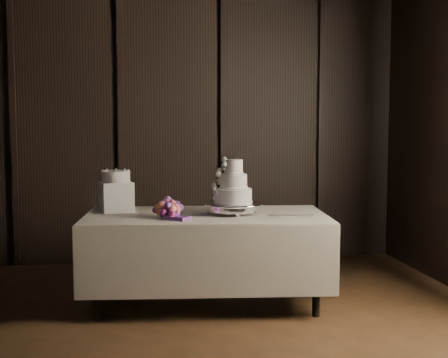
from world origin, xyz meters
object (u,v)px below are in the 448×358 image
bouquet (170,209)px  small_cake (116,176)px  display_table (206,255)px  cake_stand (234,209)px  box_pedestal (116,197)px  wedding_cake (231,186)px

bouquet → small_cake: size_ratio=1.66×
display_table → cake_stand: bearing=1.2°
bouquet → box_pedestal: box_pedestal is taller
cake_stand → bouquet: bouquet is taller
display_table → cake_stand: size_ratio=4.29×
small_cake → bouquet: bearing=-44.3°
bouquet → small_cake: (-0.43, 0.42, 0.23)m
cake_stand → box_pedestal: size_ratio=1.86×
display_table → bouquet: bouquet is taller
cake_stand → box_pedestal: 1.01m
wedding_cake → bouquet: size_ratio=0.89×
wedding_cake → cake_stand: bearing=32.8°
wedding_cake → small_cake: bearing=165.1°
display_table → box_pedestal: bearing=164.9°
bouquet → small_cake: bearing=135.7°
display_table → small_cake: (-0.74, 0.27, 0.64)m
box_pedestal → small_cake: bearing=180.0°
cake_stand → small_cake: 1.04m
display_table → cake_stand: cake_stand is taller
cake_stand → box_pedestal: box_pedestal is taller
small_cake → box_pedestal: bearing=0.0°
display_table → wedding_cake: size_ratio=5.75×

